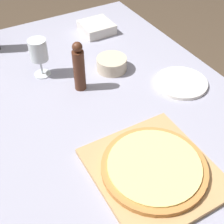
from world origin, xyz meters
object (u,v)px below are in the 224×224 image
(pepper_mill, at_px, (79,67))
(wine_glass, at_px, (38,51))
(small_bowl, at_px, (112,64))
(pizza, at_px, (154,167))

(pepper_mill, relative_size, wine_glass, 1.27)
(pepper_mill, xyz_separation_m, small_bowl, (0.17, 0.05, -0.07))
(pizza, xyz_separation_m, wine_glass, (-0.12, 0.65, 0.08))
(pizza, distance_m, small_bowl, 0.56)
(pepper_mill, bearing_deg, pizza, -88.07)
(pizza, height_order, small_bowl, small_bowl)
(pepper_mill, relative_size, small_bowl, 1.60)
(pepper_mill, distance_m, small_bowl, 0.19)
(wine_glass, xyz_separation_m, small_bowl, (0.27, -0.11, -0.09))
(small_bowl, bearing_deg, pepper_mill, -163.41)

